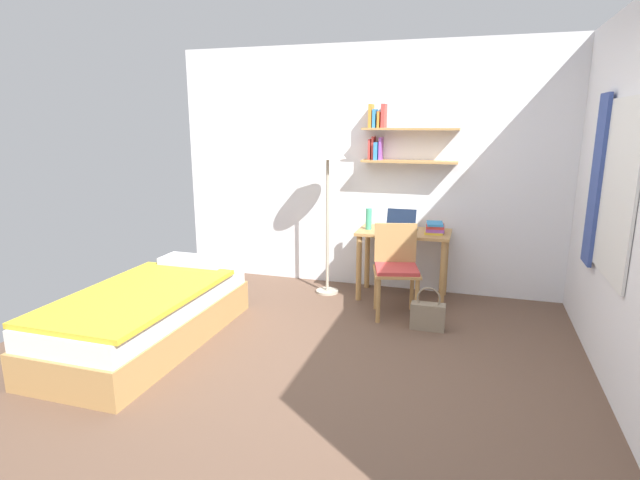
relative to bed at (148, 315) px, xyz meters
name	(u,v)px	position (x,y,z in m)	size (l,w,h in m)	color
ground_plane	(317,364)	(1.45, 0.03, -0.24)	(5.28, 5.28, 0.00)	brown
wall_back	(374,169)	(1.46, 2.05, 1.07)	(4.40, 0.27, 2.60)	white
bed	(148,315)	(0.00, 0.00, 0.00)	(0.92, 1.95, 0.54)	#B2844C
desk	(403,245)	(1.86, 1.73, 0.33)	(0.93, 0.52, 0.71)	#B2844C
desk_chair	(396,265)	(1.86, 1.25, 0.24)	(0.51, 0.50, 0.86)	#B2844C
standing_lamp	(328,157)	(1.06, 1.65, 1.21)	(0.37, 0.37, 1.66)	#B2A893
laptop	(401,224)	(1.81, 1.80, 0.53)	(0.34, 0.24, 0.22)	#B7BABF
water_bottle	(369,219)	(1.49, 1.71, 0.58)	(0.06, 0.06, 0.22)	#42A87F
book_stack	(435,228)	(2.16, 1.71, 0.53)	(0.19, 0.25, 0.11)	gold
handbag	(428,315)	(2.19, 0.96, -0.11)	(0.30, 0.12, 0.39)	gray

